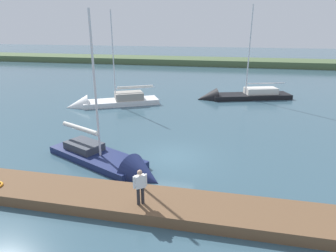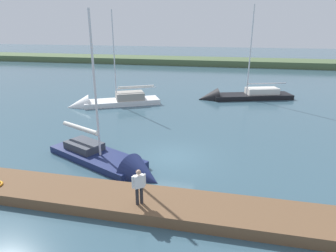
{
  "view_description": "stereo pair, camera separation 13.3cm",
  "coord_description": "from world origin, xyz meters",
  "px_view_note": "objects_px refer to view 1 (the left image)",
  "views": [
    {
      "loc": [
        -3.1,
        16.24,
        7.72
      ],
      "look_at": [
        0.5,
        -0.92,
        1.71
      ],
      "focal_mm": 31.36,
      "sensor_mm": 36.0,
      "label": 1
    },
    {
      "loc": [
        -3.23,
        16.21,
        7.72
      ],
      "look_at": [
        0.5,
        -0.92,
        1.71
      ],
      "focal_mm": 31.36,
      "sensor_mm": 36.0,
      "label": 2
    }
  ],
  "objects_px": {
    "sailboat_far_right": "(237,97)",
    "person_on_dock": "(140,185)",
    "sailboat_near_dock": "(114,165)",
    "sailboat_mid_channel": "(107,104)"
  },
  "relations": [
    {
      "from": "sailboat_far_right",
      "to": "sailboat_mid_channel",
      "type": "height_order",
      "value": "sailboat_far_right"
    },
    {
      "from": "sailboat_near_dock",
      "to": "sailboat_mid_channel",
      "type": "bearing_deg",
      "value": 139.58
    },
    {
      "from": "person_on_dock",
      "to": "sailboat_mid_channel",
      "type": "bearing_deg",
      "value": 170.0
    },
    {
      "from": "sailboat_far_right",
      "to": "sailboat_near_dock",
      "type": "xyz_separation_m",
      "value": [
        7.15,
        18.49,
        -0.06
      ]
    },
    {
      "from": "sailboat_near_dock",
      "to": "sailboat_far_right",
      "type": "bearing_deg",
      "value": 93.79
    },
    {
      "from": "sailboat_far_right",
      "to": "person_on_dock",
      "type": "relative_size",
      "value": 6.79
    },
    {
      "from": "sailboat_mid_channel",
      "to": "sailboat_far_right",
      "type": "bearing_deg",
      "value": 176.19
    },
    {
      "from": "sailboat_mid_channel",
      "to": "person_on_dock",
      "type": "bearing_deg",
      "value": 89.94
    },
    {
      "from": "sailboat_far_right",
      "to": "sailboat_mid_channel",
      "type": "distance_m",
      "value": 14.21
    },
    {
      "from": "sailboat_near_dock",
      "to": "person_on_dock",
      "type": "distance_m",
      "value": 5.11
    }
  ]
}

